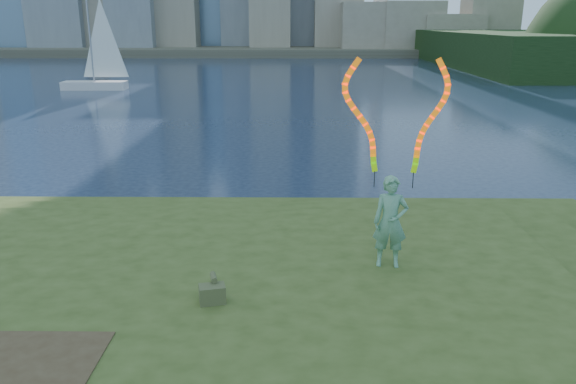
{
  "coord_description": "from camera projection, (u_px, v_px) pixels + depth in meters",
  "views": [
    {
      "loc": [
        2.01,
        -8.9,
        5.15
      ],
      "look_at": [
        1.89,
        1.0,
        2.14
      ],
      "focal_mm": 35.0,
      "sensor_mm": 36.0,
      "label": 1
    }
  ],
  "objects": [
    {
      "name": "woman_with_ribbons",
      "position": [
        392.0,
        193.0,
        10.08
      ],
      "size": [
        2.08,
        0.47,
        4.09
      ],
      "rotation": [
        0.0,
        0.0,
        -0.11
      ],
      "color": "#1C7042",
      "rests_on": "grassy_knoll"
    },
    {
      "name": "ground",
      "position": [
        182.0,
        322.0,
        10.04
      ],
      "size": [
        320.0,
        320.0,
        0.0
      ],
      "primitive_type": "plane",
      "color": "#17233B",
      "rests_on": "ground"
    },
    {
      "name": "sailboat",
      "position": [
        97.0,
        72.0,
        43.94
      ],
      "size": [
        5.24,
        1.67,
        7.93
      ],
      "rotation": [
        0.0,
        0.0,
        0.02
      ],
      "color": "silver",
      "rests_on": "ground"
    },
    {
      "name": "far_shore",
      "position": [
        284.0,
        48.0,
        100.74
      ],
      "size": [
        320.0,
        40.0,
        1.2
      ],
      "primitive_type": "cube",
      "color": "#4E4839",
      "rests_on": "ground"
    },
    {
      "name": "canvas_bag",
      "position": [
        212.0,
        293.0,
        9.04
      ],
      "size": [
        0.47,
        0.53,
        0.4
      ],
      "rotation": [
        0.0,
        0.0,
        0.24
      ],
      "color": "#474A27",
      "rests_on": "grassy_knoll"
    }
  ]
}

